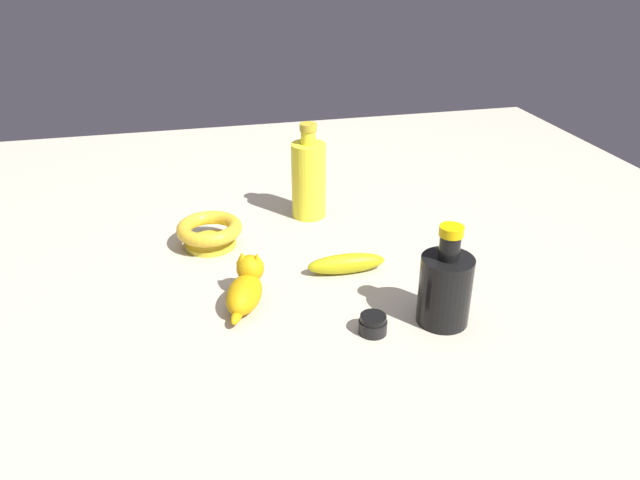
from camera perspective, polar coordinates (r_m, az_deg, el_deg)
ground at (r=1.19m, az=-0.00°, el=-2.63°), size 2.00×2.00×0.00m
banana at (r=1.17m, az=2.53°, el=-2.25°), size 0.15×0.04×0.04m
bottle_tall at (r=1.37m, az=-1.08°, el=5.88°), size 0.08×0.08×0.22m
nail_polish_jar at (r=1.01m, az=5.05°, el=-7.96°), size 0.05×0.05×0.03m
bottle_short at (r=1.02m, az=11.80°, el=-4.37°), size 0.09×0.09×0.18m
bowl at (r=1.28m, az=-10.44°, el=0.83°), size 0.14×0.14×0.06m
cat_figurine at (r=1.07m, az=-7.06°, el=-4.44°), size 0.10×0.14×0.09m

